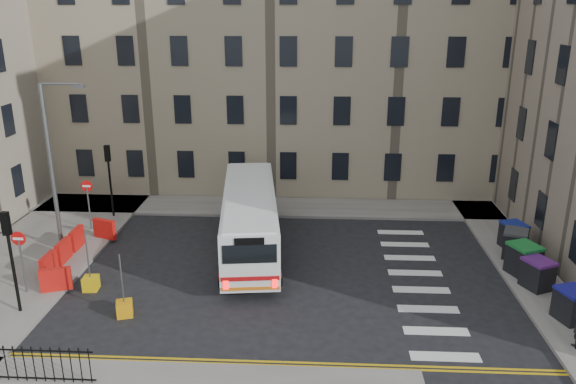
# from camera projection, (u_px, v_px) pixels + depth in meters

# --- Properties ---
(ground) EXTENTS (120.00, 120.00, 0.00)m
(ground) POSITION_uv_depth(u_px,v_px,m) (326.00, 275.00, 25.15)
(ground) COLOR black
(ground) RESTS_ON ground
(pavement_north) EXTENTS (36.00, 3.20, 0.15)m
(pavement_north) POSITION_uv_depth(u_px,v_px,m) (224.00, 206.00, 33.58)
(pavement_north) COLOR slate
(pavement_north) RESTS_ON ground
(pavement_east) EXTENTS (2.40, 26.00, 0.15)m
(pavement_east) POSITION_uv_depth(u_px,v_px,m) (503.00, 242.00, 28.47)
(pavement_east) COLOR slate
(pavement_east) RESTS_ON ground
(pavement_west) EXTENTS (6.00, 22.00, 0.15)m
(pavement_west) POSITION_uv_depth(u_px,v_px,m) (33.00, 257.00, 26.77)
(pavement_west) COLOR slate
(pavement_west) RESTS_ON ground
(terrace_north) EXTENTS (38.30, 10.80, 17.20)m
(terrace_north) POSITION_uv_depth(u_px,v_px,m) (222.00, 51.00, 37.49)
(terrace_north) COLOR gray
(terrace_north) RESTS_ON ground
(traffic_light_nw) EXTENTS (0.28, 0.22, 4.10)m
(traffic_light_nw) POSITION_uv_depth(u_px,v_px,m) (109.00, 170.00, 31.01)
(traffic_light_nw) COLOR black
(traffic_light_nw) RESTS_ON pavement_west
(traffic_light_sw) EXTENTS (0.28, 0.22, 4.10)m
(traffic_light_sw) POSITION_uv_depth(u_px,v_px,m) (10.00, 247.00, 21.06)
(traffic_light_sw) COLOR black
(traffic_light_sw) RESTS_ON pavement_west
(streetlamp) EXTENTS (0.50, 0.22, 8.14)m
(streetlamp) POSITION_uv_depth(u_px,v_px,m) (51.00, 166.00, 26.34)
(streetlamp) COLOR #595B5E
(streetlamp) RESTS_ON pavement_west
(no_entry_north) EXTENTS (0.60, 0.08, 3.00)m
(no_entry_north) POSITION_uv_depth(u_px,v_px,m) (88.00, 195.00, 29.39)
(no_entry_north) COLOR #595B5E
(no_entry_north) RESTS_ON pavement_west
(no_entry_south) EXTENTS (0.60, 0.08, 3.00)m
(no_entry_south) POSITION_uv_depth(u_px,v_px,m) (20.00, 249.00, 22.75)
(no_entry_south) COLOR #595B5E
(no_entry_south) RESTS_ON pavement_west
(roadworks_barriers) EXTENTS (1.66, 6.26, 1.00)m
(roadworks_barriers) POSITION_uv_depth(u_px,v_px,m) (71.00, 251.00, 26.01)
(roadworks_barriers) COLOR red
(roadworks_barriers) RESTS_ON pavement_west
(bus) EXTENTS (3.75, 11.04, 2.94)m
(bus) POSITION_uv_depth(u_px,v_px,m) (250.00, 217.00, 27.30)
(bus) COLOR silver
(bus) RESTS_ON ground
(wheelie_bin_a) EXTENTS (1.30, 1.40, 1.26)m
(wheelie_bin_a) POSITION_uv_depth(u_px,v_px,m) (572.00, 305.00, 21.06)
(wheelie_bin_a) COLOR black
(wheelie_bin_a) RESTS_ON pavement_east
(wheelie_bin_b) EXTENTS (1.39, 1.46, 1.27)m
(wheelie_bin_b) POSITION_uv_depth(u_px,v_px,m) (537.00, 274.00, 23.51)
(wheelie_bin_b) COLOR black
(wheelie_bin_b) RESTS_ON pavement_east
(wheelie_bin_c) EXTENTS (1.51, 1.60, 1.40)m
(wheelie_bin_c) POSITION_uv_depth(u_px,v_px,m) (523.00, 259.00, 24.69)
(wheelie_bin_c) COLOR black
(wheelie_bin_c) RESTS_ON pavement_east
(wheelie_bin_d) EXTENTS (1.42, 1.51, 1.33)m
(wheelie_bin_d) POSITION_uv_depth(u_px,v_px,m) (515.00, 244.00, 26.44)
(wheelie_bin_d) COLOR black
(wheelie_bin_d) RESTS_ON pavement_east
(wheelie_bin_e) EXTENTS (1.29, 1.39, 1.27)m
(wheelie_bin_e) POSITION_uv_depth(u_px,v_px,m) (513.00, 235.00, 27.47)
(wheelie_bin_e) COLOR black
(wheelie_bin_e) RESTS_ON pavement_east
(bollard_yellow) EXTENTS (0.75, 0.75, 0.60)m
(bollard_yellow) POSITION_uv_depth(u_px,v_px,m) (125.00, 309.00, 21.75)
(bollard_yellow) COLOR orange
(bollard_yellow) RESTS_ON ground
(bollard_chevron) EXTENTS (0.64, 0.64, 0.60)m
(bollard_chevron) POSITION_uv_depth(u_px,v_px,m) (91.00, 283.00, 23.75)
(bollard_chevron) COLOR gold
(bollard_chevron) RESTS_ON ground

